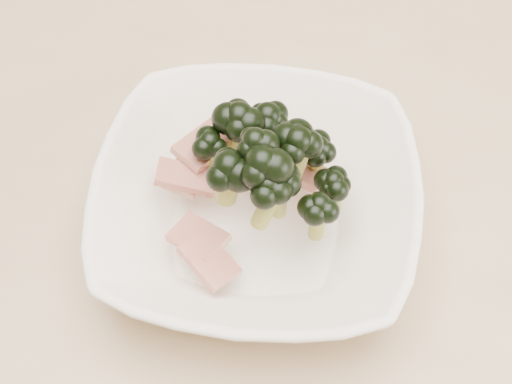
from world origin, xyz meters
TOP-DOWN VIEW (x-y plane):
  - dining_table at (0.00, 0.00)m, footprint 1.20×0.80m
  - broccoli_dish at (0.03, -0.04)m, footprint 0.28×0.28m

SIDE VIEW (x-z plane):
  - dining_table at x=0.00m, z-range 0.28..1.03m
  - broccoli_dish at x=0.03m, z-range 0.72..0.85m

